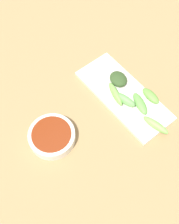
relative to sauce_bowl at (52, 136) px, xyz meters
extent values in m
cube|color=#987A4F|center=(0.15, -0.03, -0.03)|extent=(2.10, 2.10, 0.02)
cylinder|color=silver|center=(0.00, 0.00, 0.00)|extent=(0.14, 0.14, 0.03)
cylinder|color=maroon|center=(0.00, 0.00, 0.00)|extent=(0.12, 0.12, 0.02)
cube|color=silver|center=(0.27, -0.02, -0.01)|extent=(0.14, 0.34, 0.01)
ellipsoid|color=#66A156|center=(0.25, -0.04, 0.01)|extent=(0.04, 0.08, 0.03)
ellipsoid|color=#74B84E|center=(0.24, -0.01, 0.01)|extent=(0.05, 0.09, 0.03)
ellipsoid|color=#79BB53|center=(0.26, -0.17, 0.00)|extent=(0.04, 0.09, 0.02)
ellipsoid|color=#67A343|center=(0.33, -0.08, 0.00)|extent=(0.03, 0.07, 0.02)
ellipsoid|color=#62A34A|center=(0.28, -0.08, 0.00)|extent=(0.05, 0.09, 0.02)
ellipsoid|color=#304923|center=(0.29, 0.03, 0.01)|extent=(0.07, 0.07, 0.03)
camera|label=1|loc=(-0.14, -0.35, 0.78)|focal=46.35mm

